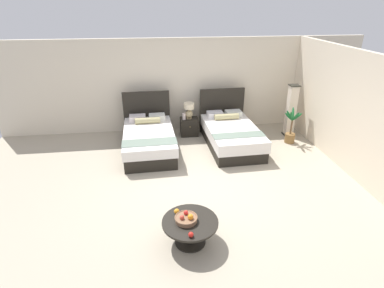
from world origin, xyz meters
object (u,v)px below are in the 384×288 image
Objects in this scene: nightstand at (189,127)px; fruit_bowl at (186,218)px; coffee_table at (190,227)px; vase at (184,116)px; bed_near_window at (149,139)px; table_lamp at (189,109)px; loose_orange at (177,211)px; potted_palm at (291,131)px; floor_lamp_corner at (291,111)px; bed_near_corner at (231,134)px; loose_apple at (191,235)px.

nightstand is 1.39× the size of fruit_bowl.
vase is at bearing 85.11° from coffee_table.
bed_near_window is 5.09× the size of table_lamp.
bed_near_window is 4.59× the size of nightstand.
loose_orange is at bearing -82.34° from bed_near_window.
nightstand is at bearing 161.69° from potted_palm.
floor_lamp_corner is at bearing 46.61° from loose_orange.
bed_near_corner is (2.06, -0.00, 0.00)m from bed_near_window.
bed_near_corner is 3.64m from coffee_table.
table_lamp is at bearing 82.44° from fruit_bowl.
loose_apple is 0.56m from loose_orange.
vase is at bearing 145.41° from bed_near_corner.
bed_near_window is at bearing 179.38° from potted_palm.
coffee_table is 0.31m from loose_orange.
loose_orange is (-0.12, 0.19, -0.01)m from fruit_bowl.
bed_near_corner is 5.05× the size of table_lamp.
coffee_table is (-0.35, -4.10, -0.27)m from vase.
fruit_bowl reaches higher than loose_apple.
floor_lamp_corner is at bearing 49.73° from coffee_table.
bed_near_window is 2.31× the size of potted_palm.
nightstand is 0.50× the size of potted_palm.
potted_palm is at bearing -1.40° from bed_near_corner.
coffee_table is 0.61× the size of floor_lamp_corner.
bed_near_window is 25.82× the size of loose_orange.
coffee_table is (0.60, -3.34, -0.01)m from bed_near_window.
bed_near_corner is at bearing 62.36° from loose_orange.
floor_lamp_corner reaches higher than table_lamp.
fruit_bowl is (-0.41, -4.10, -0.11)m from vase.
floor_lamp_corner is 1.48× the size of potted_palm.
fruit_bowl is 5.01m from floor_lamp_corner.
bed_near_window is 3.38m from fruit_bowl.
potted_palm is (3.07, 3.63, -0.12)m from loose_apple.
loose_orange is at bearing -99.74° from nightstand.
bed_near_corner is 1.55× the size of floor_lamp_corner.
loose_apple is at bearing -95.23° from coffee_table.
bed_near_window is 3.65m from potted_palm.
bed_near_corner reaches higher than potted_palm.
bed_near_window is 1.01× the size of bed_near_corner.
bed_near_corner is at bearing -0.02° from bed_near_window.
table_lamp is 2.72m from potted_palm.
fruit_bowl is (-0.06, 0.01, 0.16)m from coffee_table.
coffee_table is at bearing -9.08° from fruit_bowl.
nightstand is 0.49m from table_lamp.
loose_orange is (-0.53, -3.90, -0.12)m from vase.
potted_palm reaches higher than vase.
table_lamp reaches higher than vase.
bed_near_window reaches higher than table_lamp.
vase is 2.82m from potted_palm.
coffee_table is 4.99m from floor_lamp_corner.
floor_lamp_corner is (2.72, -0.35, 0.46)m from nightstand.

